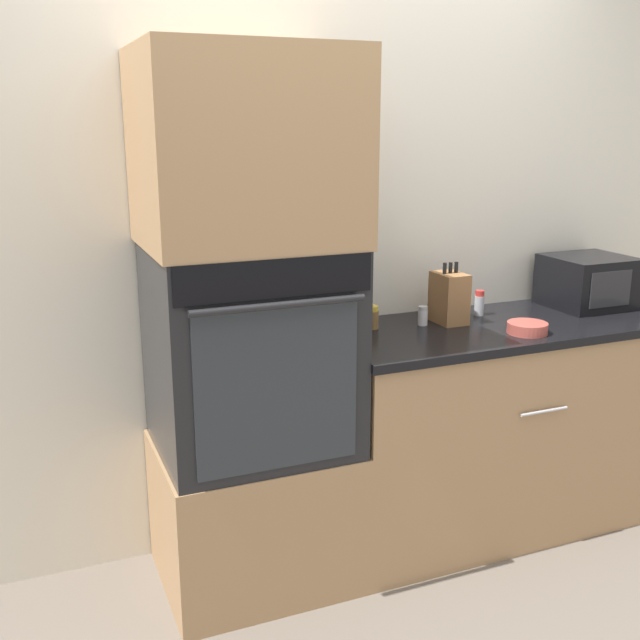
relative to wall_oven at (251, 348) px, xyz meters
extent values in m
plane|color=#6B6056|center=(0.36, -0.30, -0.94)|extent=(12.00, 12.00, 0.00)
cube|color=silver|center=(0.36, 0.33, 0.31)|extent=(8.00, 0.05, 2.50)
cube|color=#A87F56|center=(0.00, 0.00, -0.66)|extent=(0.72, 0.60, 0.55)
cube|color=black|center=(0.00, 0.00, 0.00)|extent=(0.69, 0.59, 0.76)
cube|color=black|center=(0.00, -0.30, 0.32)|extent=(0.66, 0.01, 0.13)
cube|color=#3FBFF2|center=(0.00, -0.30, 0.32)|extent=(0.09, 0.00, 0.03)
cube|color=#282D33|center=(0.00, -0.30, -0.06)|extent=(0.57, 0.01, 0.57)
cylinder|color=black|center=(0.00, -0.33, 0.24)|extent=(0.59, 0.02, 0.02)
cube|color=#A87F56|center=(0.00, 0.00, 0.71)|extent=(0.72, 0.60, 0.66)
cube|color=#A87F56|center=(1.10, 0.00, -0.49)|extent=(1.48, 0.60, 0.88)
cube|color=black|center=(1.10, 0.00, -0.03)|extent=(1.50, 0.63, 0.03)
cylinder|color=#B7B7BC|center=(1.10, -0.31, -0.30)|extent=(0.22, 0.01, 0.01)
cube|color=black|center=(1.63, 0.10, 0.10)|extent=(0.35, 0.33, 0.23)
cube|color=#28282B|center=(1.61, -0.07, 0.10)|extent=(0.22, 0.01, 0.16)
cube|color=olive|center=(0.89, 0.09, 0.09)|extent=(0.11, 0.16, 0.21)
cylinder|color=black|center=(0.87, 0.09, 0.22)|extent=(0.02, 0.02, 0.04)
cylinder|color=black|center=(0.89, 0.09, 0.22)|extent=(0.02, 0.02, 0.04)
cylinder|color=black|center=(0.92, 0.09, 0.22)|extent=(0.02, 0.02, 0.04)
cylinder|color=#B24C42|center=(1.10, -0.17, 0.00)|extent=(0.16, 0.16, 0.04)
cylinder|color=silver|center=(0.77, 0.10, 0.01)|extent=(0.04, 0.04, 0.06)
cylinder|color=#B7B7BC|center=(0.77, 0.10, 0.05)|extent=(0.04, 0.04, 0.02)
cylinder|color=silver|center=(1.08, 0.15, 0.03)|extent=(0.04, 0.04, 0.09)
cylinder|color=red|center=(1.08, 0.15, 0.08)|extent=(0.04, 0.04, 0.02)
cylinder|color=brown|center=(0.56, 0.13, 0.02)|extent=(0.06, 0.06, 0.07)
cylinder|color=gold|center=(0.56, 0.13, 0.07)|extent=(0.05, 0.05, 0.02)
camera|label=1|loc=(-0.76, -2.50, 0.80)|focal=42.00mm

